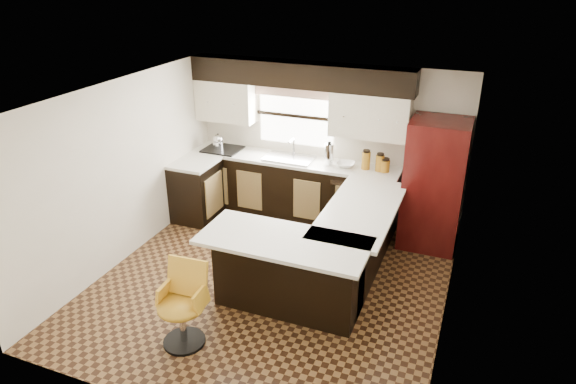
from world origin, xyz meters
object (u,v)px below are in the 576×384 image
at_px(peninsula_long, 355,242).
at_px(peninsula_return, 289,273).
at_px(bar_chair, 181,307).
at_px(refrigerator, 434,184).

distance_m(peninsula_long, peninsula_return, 1.11).
bearing_deg(peninsula_long, bar_chair, -123.75).
height_order(peninsula_long, bar_chair, bar_chair).
height_order(refrigerator, bar_chair, refrigerator).
height_order(peninsula_long, refrigerator, refrigerator).
distance_m(peninsula_return, refrigerator, 2.55).
distance_m(peninsula_long, bar_chair, 2.39).
distance_m(peninsula_long, refrigerator, 1.48).
relative_size(peninsula_long, refrigerator, 1.07).
bearing_deg(bar_chair, refrigerator, 52.46).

